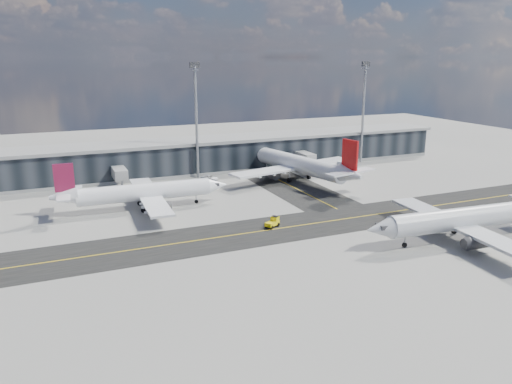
% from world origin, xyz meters
% --- Properties ---
extents(ground, '(300.00, 300.00, 0.00)m').
position_xyz_m(ground, '(0.00, 0.00, 0.00)').
color(ground, gray).
rests_on(ground, ground).
extents(taxiway_lanes, '(180.00, 63.00, 0.03)m').
position_xyz_m(taxiway_lanes, '(3.91, 10.74, 0.01)').
color(taxiway_lanes, black).
rests_on(taxiway_lanes, ground).
extents(terminal_concourse, '(152.00, 19.80, 8.80)m').
position_xyz_m(terminal_concourse, '(0.04, 54.93, 4.09)').
color(terminal_concourse, black).
rests_on(terminal_concourse, ground).
extents(floodlight_masts, '(102.50, 0.70, 28.90)m').
position_xyz_m(floodlight_masts, '(0.00, 48.00, 15.61)').
color(floodlight_masts, gray).
rests_on(floodlight_masts, ground).
extents(airliner_af, '(35.56, 30.29, 10.54)m').
position_xyz_m(airliner_af, '(-18.38, 26.00, 3.48)').
color(airliner_af, white).
rests_on(airliner_af, ground).
extents(airliner_redtail, '(36.41, 42.43, 12.63)m').
position_xyz_m(airliner_redtail, '(22.25, 35.03, 4.17)').
color(airliner_redtail, white).
rests_on(airliner_redtail, ground).
extents(airliner_near, '(37.82, 32.26, 11.20)m').
position_xyz_m(airliner_near, '(28.46, -13.38, 3.70)').
color(airliner_near, silver).
rests_on(airliner_near, ground).
extents(baggage_tug, '(3.27, 2.73, 1.86)m').
position_xyz_m(baggage_tug, '(1.27, 5.30, 0.93)').
color(baggage_tug, yellow).
rests_on(baggage_tug, ground).
extents(service_van, '(4.42, 5.14, 1.31)m').
position_xyz_m(service_van, '(1.84, 44.00, 0.66)').
color(service_van, white).
rests_on(service_van, ground).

